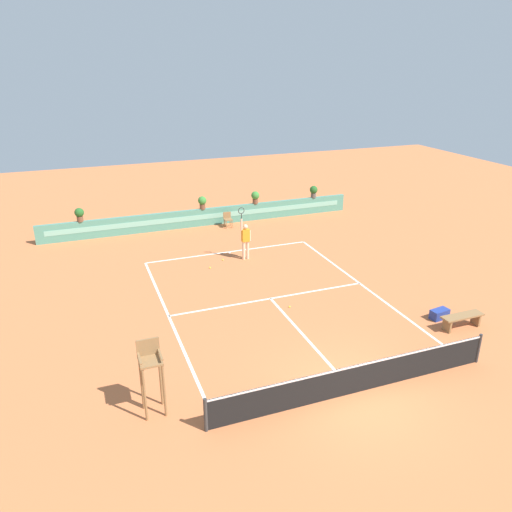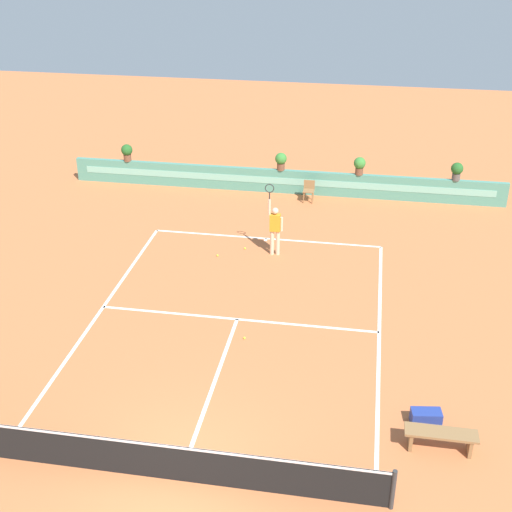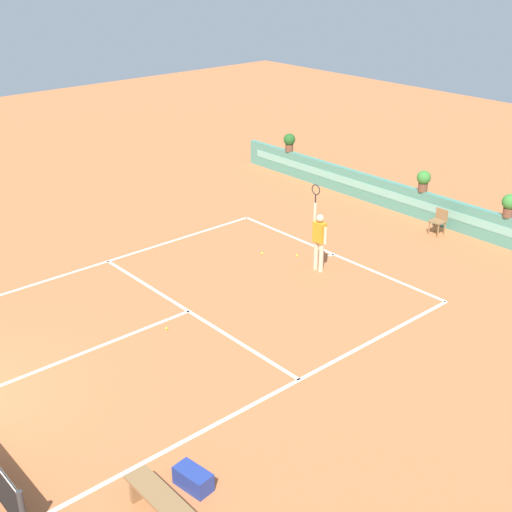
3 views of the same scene
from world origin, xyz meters
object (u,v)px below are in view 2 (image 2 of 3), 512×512
at_px(gear_bag, 426,417).
at_px(potted_plant_centre, 281,160).
at_px(potted_plant_far_left, 127,151).
at_px(potted_plant_right, 360,165).
at_px(tennis_ball_mid_court, 244,338).
at_px(ball_kid_chair, 309,190).
at_px(tennis_ball_by_sideline, 217,255).
at_px(potted_plant_far_right, 457,170).
at_px(bench_courtside, 441,436).
at_px(tennis_player, 275,227).
at_px(tennis_ball_near_baseline, 245,248).

relative_size(gear_bag, potted_plant_centre, 0.97).
bearing_deg(potted_plant_far_left, potted_plant_right, 0.00).
height_order(tennis_ball_mid_court, potted_plant_right, potted_plant_right).
relative_size(ball_kid_chair, tennis_ball_by_sideline, 12.50).
bearing_deg(potted_plant_far_right, potted_plant_right, 180.00).
xyz_separation_m(ball_kid_chair, tennis_ball_by_sideline, (-2.59, -5.43, -0.44)).
relative_size(bench_courtside, tennis_player, 0.62).
bearing_deg(tennis_ball_mid_court, potted_plant_far_left, 122.95).
bearing_deg(ball_kid_chair, tennis_ball_by_sideline, -115.48).
height_order(gear_bag, potted_plant_right, potted_plant_right).
xyz_separation_m(gear_bag, potted_plant_right, (-2.11, 13.68, 1.23)).
bearing_deg(potted_plant_far_right, ball_kid_chair, -172.76).
height_order(tennis_player, tennis_ball_by_sideline, tennis_player).
relative_size(tennis_player, tennis_ball_mid_court, 38.01).
bearing_deg(tennis_ball_mid_court, potted_plant_far_right, 59.25).
bearing_deg(gear_bag, tennis_ball_near_baseline, 125.31).
bearing_deg(tennis_ball_mid_court, tennis_ball_by_sideline, 110.93).
bearing_deg(potted_plant_centre, bench_courtside, -68.99).
distance_m(tennis_player, potted_plant_far_right, 8.59).
relative_size(ball_kid_chair, tennis_player, 0.33).
height_order(tennis_player, potted_plant_centre, tennis_player).
height_order(tennis_ball_mid_court, tennis_ball_by_sideline, same).
xyz_separation_m(tennis_player, tennis_ball_near_baseline, (-1.08, 0.20, -1.02)).
bearing_deg(tennis_ball_by_sideline, ball_kid_chair, 64.52).
bearing_deg(potted_plant_far_right, potted_plant_centre, 180.00).
xyz_separation_m(ball_kid_chair, potted_plant_centre, (-1.26, 0.73, 0.93)).
xyz_separation_m(tennis_ball_by_sideline, potted_plant_far_left, (-5.27, 6.16, 1.38)).
height_order(gear_bag, potted_plant_far_left, potted_plant_far_left).
distance_m(tennis_player, tennis_ball_by_sideline, 2.22).
bearing_deg(gear_bag, potted_plant_far_left, 131.05).
bearing_deg(potted_plant_far_right, tennis_player, -138.66).
bearing_deg(tennis_ball_near_baseline, potted_plant_centre, 84.75).
distance_m(bench_courtside, potted_plant_right, 14.75).
relative_size(tennis_player, potted_plant_right, 3.57).
bearing_deg(bench_courtside, gear_bag, 107.33).
bearing_deg(tennis_ball_by_sideline, tennis_ball_near_baseline, 39.87).
bearing_deg(potted_plant_centre, potted_plant_far_right, 0.00).
bearing_deg(gear_bag, tennis_player, 120.59).
bearing_deg(tennis_ball_mid_court, potted_plant_centre, 92.61).
bearing_deg(potted_plant_right, potted_plant_far_left, 180.00).
bearing_deg(potted_plant_far_left, bench_courtside, -50.01).
distance_m(gear_bag, potted_plant_right, 13.90).
distance_m(ball_kid_chair, bench_courtside, 14.45).
distance_m(tennis_ball_near_baseline, potted_plant_centre, 5.66).
relative_size(tennis_ball_mid_court, potted_plant_far_right, 0.09).
bearing_deg(tennis_ball_mid_court, potted_plant_right, 76.14).
xyz_separation_m(tennis_ball_near_baseline, potted_plant_centre, (0.50, 5.47, 1.38)).
height_order(tennis_ball_near_baseline, potted_plant_centre, potted_plant_centre).
height_order(potted_plant_centre, potted_plant_far_right, same).
xyz_separation_m(tennis_player, potted_plant_far_right, (6.44, 5.67, 0.36)).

